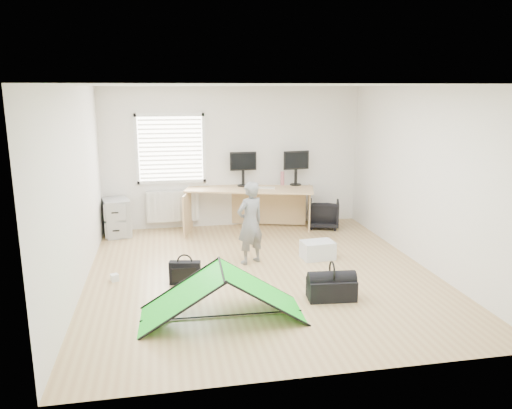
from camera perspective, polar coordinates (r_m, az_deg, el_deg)
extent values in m
plane|color=tan|center=(7.43, 0.58, -7.85)|extent=(5.50, 5.50, 0.00)
cube|color=silver|center=(9.73, -2.59, 5.40)|extent=(5.00, 0.02, 2.70)
cube|color=silver|center=(9.57, -9.73, 6.30)|extent=(1.20, 0.06, 1.20)
cube|color=silver|center=(9.72, -9.48, -0.17)|extent=(1.00, 0.12, 0.60)
cube|color=tan|center=(9.53, -0.71, -0.53)|extent=(2.51, 1.37, 0.81)
cube|color=#A1A3A6|center=(9.53, -15.61, -1.43)|extent=(0.56, 0.67, 0.68)
cube|color=black|center=(9.62, -1.49, 3.55)|extent=(0.51, 0.12, 0.49)
cube|color=black|center=(9.74, 4.57, 3.66)|extent=(0.53, 0.19, 0.49)
cube|color=beige|center=(9.43, 0.90, 1.92)|extent=(0.45, 0.24, 0.02)
cylinder|color=#A95F67|center=(9.75, 3.04, 3.01)|extent=(0.10, 0.10, 0.27)
imported|color=black|center=(9.81, 7.74, -1.07)|extent=(0.74, 0.75, 0.54)
imported|color=slate|center=(7.66, -0.68, -2.11)|extent=(0.56, 0.49, 1.29)
cube|color=silver|center=(8.06, 7.06, -5.18)|extent=(0.53, 0.39, 0.28)
cube|color=teal|center=(9.60, -15.90, -2.28)|extent=(0.35, 0.24, 0.38)
cube|color=black|center=(7.07, -8.11, -7.72)|extent=(0.45, 0.21, 0.32)
cube|color=silver|center=(7.40, -15.86, -8.04)|extent=(0.13, 0.13, 0.10)
cube|color=black|center=(6.60, 8.62, -9.54)|extent=(0.64, 0.36, 0.27)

